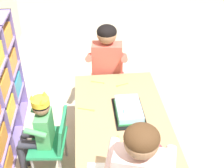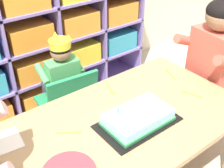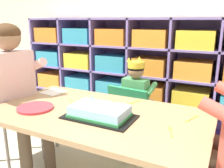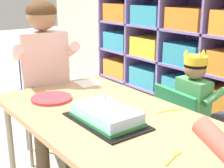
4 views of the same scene
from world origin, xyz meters
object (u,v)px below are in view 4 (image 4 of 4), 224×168
(adult_helper_seated, at_px, (46,65))
(fork_at_table_front_edge, at_px, (168,111))
(paper_plate_stack, at_px, (52,98))
(fork_near_child_seat, at_px, (174,157))
(birthday_cake_on_tray, at_px, (106,116))
(classroom_chair_blue, at_px, (184,123))
(fork_near_cake_tray, at_px, (96,98))
(classroom_chair_adult_side, at_px, (45,89))
(child_with_crown, at_px, (198,98))
(activity_table, at_px, (111,123))

(adult_helper_seated, bearing_deg, fork_at_table_front_edge, -53.29)
(paper_plate_stack, relative_size, fork_near_child_seat, 1.89)
(adult_helper_seated, height_order, birthday_cake_on_tray, adult_helper_seated)
(classroom_chair_blue, bearing_deg, paper_plate_stack, 65.88)
(fork_near_cake_tray, bearing_deg, paper_plate_stack, 92.17)
(fork_at_table_front_edge, bearing_deg, classroom_chair_adult_side, 124.81)
(classroom_chair_adult_side, height_order, paper_plate_stack, classroom_chair_adult_side)
(birthday_cake_on_tray, relative_size, fork_near_cake_tray, 3.72)
(child_with_crown, bearing_deg, classroom_chair_blue, 90.54)
(classroom_chair_blue, height_order, fork_near_cake_tray, classroom_chair_blue)
(activity_table, bearing_deg, fork_near_child_seat, -6.85)
(child_with_crown, xyz_separation_m, fork_near_child_seat, (0.46, -0.72, 0.05))
(classroom_chair_adult_side, height_order, birthday_cake_on_tray, classroom_chair_adult_side)
(fork_near_child_seat, bearing_deg, fork_at_table_front_edge, -152.52)
(activity_table, xyz_separation_m, classroom_chair_blue, (0.00, 0.56, -0.15))
(child_with_crown, bearing_deg, fork_near_child_seat, 127.79)
(birthday_cake_on_tray, bearing_deg, classroom_chair_blue, 94.35)
(adult_helper_seated, xyz_separation_m, fork_at_table_front_edge, (0.80, 0.29, -0.13))
(child_with_crown, xyz_separation_m, birthday_cake_on_tray, (0.04, -0.73, 0.08))
(birthday_cake_on_tray, xyz_separation_m, fork_at_table_front_edge, (0.08, 0.34, -0.03))
(classroom_chair_adult_side, distance_m, fork_at_table_front_edge, 0.95)
(classroom_chair_blue, relative_size, adult_helper_seated, 0.54)
(adult_helper_seated, distance_m, fork_near_cake_tray, 0.45)
(child_with_crown, xyz_separation_m, paper_plate_stack, (-0.40, -0.79, 0.05))
(fork_near_child_seat, bearing_deg, birthday_cake_on_tray, -107.42)
(paper_plate_stack, xyz_separation_m, fork_near_cake_tray, (0.14, 0.21, -0.01))
(paper_plate_stack, xyz_separation_m, fork_at_table_front_edge, (0.52, 0.40, -0.01))
(classroom_chair_adult_side, distance_m, birthday_cake_on_tray, 0.84)
(activity_table, height_order, fork_near_cake_tray, fork_near_cake_tray)
(classroom_chair_blue, xyz_separation_m, birthday_cake_on_tray, (0.05, -0.63, 0.22))
(child_with_crown, height_order, classroom_chair_adult_side, child_with_crown)
(paper_plate_stack, distance_m, fork_at_table_front_edge, 0.66)
(classroom_chair_adult_side, relative_size, fork_near_cake_tray, 6.88)
(classroom_chair_adult_side, height_order, fork_near_child_seat, classroom_chair_adult_side)
(fork_near_child_seat, bearing_deg, fork_near_cake_tray, -119.42)
(paper_plate_stack, bearing_deg, birthday_cake_on_tray, 8.29)
(adult_helper_seated, height_order, fork_at_table_front_edge, adult_helper_seated)
(activity_table, bearing_deg, birthday_cake_on_tray, -51.71)
(activity_table, bearing_deg, fork_near_cake_tray, 161.70)
(fork_at_table_front_edge, xyz_separation_m, fork_near_cake_tray, (-0.38, -0.19, 0.00))
(fork_at_table_front_edge, bearing_deg, birthday_cake_on_tray, -174.02)
(birthday_cake_on_tray, bearing_deg, activity_table, 128.29)
(activity_table, xyz_separation_m, adult_helper_seated, (-0.67, -0.02, 0.17))
(child_with_crown, relative_size, classroom_chair_adult_side, 1.05)
(activity_table, distance_m, adult_helper_seated, 0.69)
(adult_helper_seated, bearing_deg, activity_table, -71.67)
(activity_table, relative_size, adult_helper_seated, 1.25)
(activity_table, height_order, fork_at_table_front_edge, fork_at_table_front_edge)
(classroom_chair_blue, relative_size, fork_at_table_front_edge, 4.09)
(paper_plate_stack, bearing_deg, classroom_chair_blue, 60.38)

